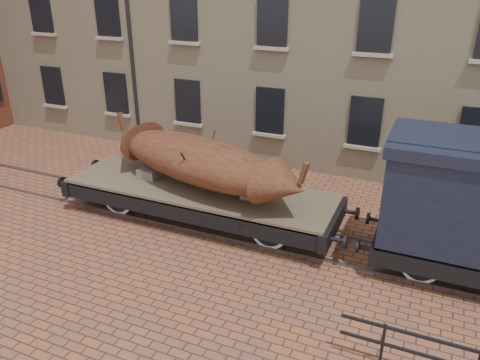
% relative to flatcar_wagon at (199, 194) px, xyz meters
% --- Properties ---
extents(ground, '(90.00, 90.00, 0.00)m').
position_rel_flatcar_wagon_xyz_m(ground, '(2.89, 0.00, -0.86)').
color(ground, brown).
extents(rail_track, '(30.00, 1.52, 0.06)m').
position_rel_flatcar_wagon_xyz_m(rail_track, '(2.89, 0.00, -0.83)').
color(rail_track, '#59595E').
rests_on(rail_track, ground).
extents(flatcar_wagon, '(9.18, 2.49, 1.39)m').
position_rel_flatcar_wagon_xyz_m(flatcar_wagon, '(0.00, 0.00, 0.00)').
color(flatcar_wagon, brown).
rests_on(flatcar_wagon, ground).
extents(iron_boat, '(7.10, 3.52, 1.69)m').
position_rel_flatcar_wagon_xyz_m(iron_boat, '(0.06, -0.00, 1.08)').
color(iron_boat, brown).
rests_on(iron_boat, flatcar_wagon).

